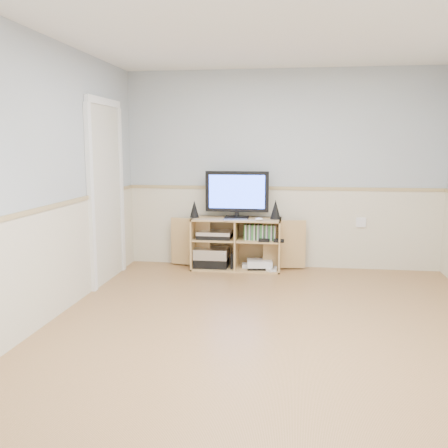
% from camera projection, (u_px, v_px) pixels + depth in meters
% --- Properties ---
extents(room, '(4.04, 4.54, 2.54)m').
position_uv_depth(room, '(269.00, 186.00, 4.26)').
color(room, '#B1784E').
rests_on(room, ground).
extents(media_cabinet, '(1.74, 0.42, 0.65)m').
position_uv_depth(media_cabinet, '(237.00, 243.00, 6.36)').
color(media_cabinet, tan).
rests_on(media_cabinet, floor).
extents(monitor, '(0.80, 0.18, 0.59)m').
position_uv_depth(monitor, '(237.00, 193.00, 6.26)').
color(monitor, black).
rests_on(monitor, media_cabinet).
extents(speaker_left, '(0.12, 0.12, 0.22)m').
position_uv_depth(speaker_left, '(194.00, 209.00, 6.34)').
color(speaker_left, black).
rests_on(speaker_left, media_cabinet).
extents(speaker_right, '(0.13, 0.13, 0.24)m').
position_uv_depth(speaker_right, '(275.00, 209.00, 6.20)').
color(speaker_right, black).
rests_on(speaker_right, media_cabinet).
extents(keyboard, '(0.32, 0.18, 0.01)m').
position_uv_depth(keyboard, '(236.00, 220.00, 6.13)').
color(keyboard, silver).
rests_on(keyboard, media_cabinet).
extents(mouse, '(0.11, 0.09, 0.04)m').
position_uv_depth(mouse, '(259.00, 219.00, 6.08)').
color(mouse, white).
rests_on(mouse, media_cabinet).
extents(av_components, '(0.51, 0.32, 0.47)m').
position_uv_depth(av_components, '(213.00, 251.00, 6.37)').
color(av_components, black).
rests_on(av_components, media_cabinet).
extents(game_consoles, '(0.46, 0.30, 0.11)m').
position_uv_depth(game_consoles, '(259.00, 264.00, 6.30)').
color(game_consoles, white).
rests_on(game_consoles, media_cabinet).
extents(game_cases, '(0.39, 0.13, 0.19)m').
position_uv_depth(game_cases, '(260.00, 232.00, 6.23)').
color(game_cases, '#3F8C3F').
rests_on(game_cases, media_cabinet).
extents(wall_outlet, '(0.12, 0.03, 0.12)m').
position_uv_depth(wall_outlet, '(361.00, 222.00, 6.27)').
color(wall_outlet, white).
rests_on(wall_outlet, wall_back).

